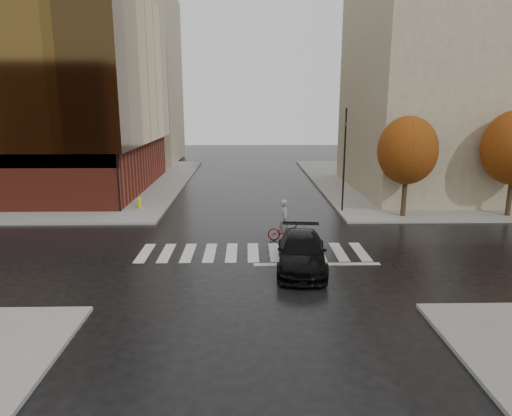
% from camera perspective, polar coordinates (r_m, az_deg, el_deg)
% --- Properties ---
extents(ground, '(120.00, 120.00, 0.00)m').
position_cam_1_polar(ground, '(22.89, -0.35, -5.98)').
color(ground, black).
rests_on(ground, ground).
extents(sidewalk_nw, '(30.00, 30.00, 0.15)m').
position_cam_1_polar(sidewalk_nw, '(47.96, -26.76, 2.82)').
color(sidewalk_nw, gray).
rests_on(sidewalk_nw, ground).
extents(sidewalk_ne, '(30.00, 30.00, 0.15)m').
position_cam_1_polar(sidewalk_ne, '(48.23, 25.10, 3.04)').
color(sidewalk_ne, gray).
rests_on(sidewalk_ne, ground).
extents(crosswalk, '(12.00, 3.00, 0.01)m').
position_cam_1_polar(crosswalk, '(23.36, -0.36, -5.56)').
color(crosswalk, silver).
rests_on(crosswalk, ground).
extents(building_ne_tan, '(16.00, 16.00, 18.00)m').
position_cam_1_polar(building_ne_tan, '(42.36, 23.72, 14.31)').
color(building_ne_tan, gray).
rests_on(building_ne_tan, sidewalk_ne).
extents(building_nw_far, '(14.00, 12.00, 20.00)m').
position_cam_1_polar(building_nw_far, '(60.75, -16.74, 15.10)').
color(building_nw_far, gray).
rests_on(building_nw_far, sidewalk_nw).
extents(tree_ne_a, '(3.80, 3.80, 6.50)m').
position_cam_1_polar(tree_ne_a, '(30.95, 18.42, 6.84)').
color(tree_ne_a, '#322116').
rests_on(tree_ne_a, sidewalk_ne).
extents(sedan, '(2.70, 5.59, 1.57)m').
position_cam_1_polar(sedan, '(21.08, 5.72, -5.49)').
color(sedan, black).
rests_on(sedan, ground).
extents(cyclist, '(2.12, 0.93, 2.34)m').
position_cam_1_polar(cyclist, '(25.13, 3.73, -2.35)').
color(cyclist, maroon).
rests_on(cyclist, ground).
extents(traffic_light_nw, '(0.20, 0.19, 6.61)m').
position_cam_1_polar(traffic_light_nw, '(32.04, -17.01, 6.02)').
color(traffic_light_nw, black).
rests_on(traffic_light_nw, sidewalk_nw).
extents(traffic_light_ne, '(0.20, 0.22, 6.96)m').
position_cam_1_polar(traffic_light_ne, '(31.51, 11.01, 6.67)').
color(traffic_light_ne, black).
rests_on(traffic_light_ne, sidewalk_ne).
extents(fire_hydrant, '(0.27, 0.27, 0.77)m').
position_cam_1_polar(fire_hydrant, '(33.26, -14.38, 0.70)').
color(fire_hydrant, '#D7D80C').
rests_on(fire_hydrant, sidewalk_nw).
extents(manhole, '(0.69, 0.69, 0.01)m').
position_cam_1_polar(manhole, '(24.76, 4.60, -4.51)').
color(manhole, '#3E2A16').
rests_on(manhole, ground).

